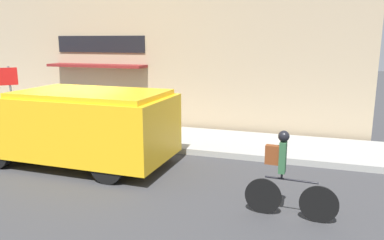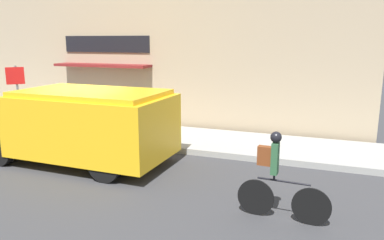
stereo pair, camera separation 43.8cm
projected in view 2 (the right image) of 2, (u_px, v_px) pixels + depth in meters
name	position (u px, v px, depth m)	size (l,w,h in m)	color
ground_plane	(89.00, 144.00, 12.16)	(70.00, 70.00, 0.00)	#38383A
sidewalk	(111.00, 132.00, 13.36)	(28.00, 2.65, 0.18)	#999993
storefront	(131.00, 60.00, 14.31)	(17.41, 0.93, 5.07)	tan
school_bus	(82.00, 124.00, 10.10)	(5.40, 2.87, 2.00)	yellow
cyclist	(277.00, 178.00, 6.90)	(1.73, 0.21, 1.68)	black
stop_sign_post	(17.00, 87.00, 13.21)	(0.45, 0.45, 2.25)	slate
trash_bin	(123.00, 114.00, 13.75)	(0.64, 0.64, 0.92)	slate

